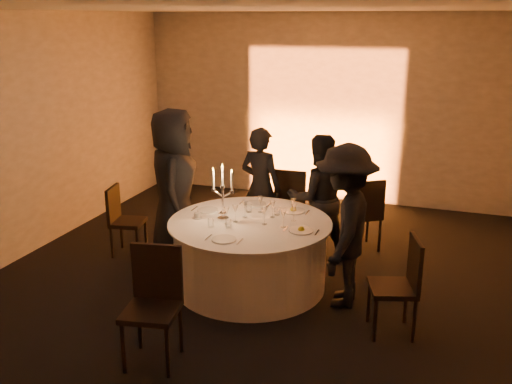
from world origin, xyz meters
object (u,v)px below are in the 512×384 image
(guest_back_right, at_px, (318,198))
(chair_front, at_px, (154,297))
(chair_left, at_px, (122,217))
(guest_back_left, at_px, (261,187))
(coffee_cup, at_px, (197,216))
(guest_left, at_px, (174,186))
(chair_back_left, at_px, (292,199))
(banquet_table, at_px, (250,254))
(candelabra, at_px, (223,200))
(chair_back_right, at_px, (365,211))
(chair_right, at_px, (402,281))
(guest_right, at_px, (345,226))

(guest_back_right, bearing_deg, chair_front, 44.94)
(chair_left, distance_m, chair_front, 2.47)
(guest_back_left, bearing_deg, coffee_cup, 89.56)
(guest_left, bearing_deg, chair_back_left, -66.22)
(chair_left, bearing_deg, banquet_table, -111.46)
(guest_left, relative_size, candelabra, 2.98)
(chair_back_left, height_order, guest_left, guest_left)
(guest_left, bearing_deg, chair_front, -178.79)
(guest_back_left, relative_size, coffee_cup, 14.44)
(chair_back_right, distance_m, chair_right, 2.02)
(banquet_table, xyz_separation_m, chair_right, (1.68, -0.47, 0.16))
(guest_back_right, height_order, coffee_cup, guest_back_right)
(chair_left, height_order, chair_front, chair_front)
(chair_back_right, bearing_deg, coffee_cup, 9.84)
(banquet_table, height_order, guest_back_right, guest_back_right)
(banquet_table, xyz_separation_m, chair_back_left, (0.03, 1.59, 0.17))
(chair_back_right, distance_m, guest_back_right, 0.71)
(chair_left, bearing_deg, chair_right, -114.04)
(guest_back_left, xyz_separation_m, guest_back_right, (0.80, -0.18, -0.00))
(chair_back_left, relative_size, coffee_cup, 8.88)
(chair_right, relative_size, candelabra, 1.51)
(chair_left, relative_size, guest_left, 0.47)
(chair_back_right, distance_m, guest_left, 2.43)
(chair_left, distance_m, chair_back_right, 3.09)
(chair_left, xyz_separation_m, chair_back_left, (1.87, 1.26, 0.05))
(guest_right, distance_m, coffee_cup, 1.64)
(chair_left, bearing_deg, candelabra, -114.51)
(chair_back_left, bearing_deg, chair_front, 82.84)
(chair_front, distance_m, guest_right, 2.09)
(chair_right, distance_m, guest_right, 0.83)
(guest_back_right, xyz_separation_m, guest_right, (0.52, -1.06, 0.07))
(chair_left, bearing_deg, chair_back_right, -80.14)
(chair_back_right, bearing_deg, candelabra, 14.24)
(chair_left, height_order, chair_back_left, chair_back_left)
(banquet_table, bearing_deg, guest_back_left, 103.21)
(chair_back_right, xyz_separation_m, chair_right, (0.65, -1.91, -0.00))
(chair_right, xyz_separation_m, chair_front, (-2.00, -1.13, 0.04))
(banquet_table, xyz_separation_m, coffee_cup, (-0.59, -0.09, 0.42))
(coffee_cup, bearing_deg, guest_back_left, 76.35)
(coffee_cup, bearing_deg, chair_back_right, 43.22)
(banquet_table, bearing_deg, chair_back_left, 88.85)
(chair_right, distance_m, guest_left, 2.99)
(chair_back_left, height_order, coffee_cup, chair_back_left)
(guest_right, bearing_deg, chair_back_right, 178.06)
(chair_left, height_order, candelabra, candelabra)
(guest_back_right, distance_m, coffee_cup, 1.57)
(guest_back_left, bearing_deg, chair_right, 152.93)
(chair_left, relative_size, guest_right, 0.52)
(banquet_table, xyz_separation_m, guest_left, (-1.14, 0.44, 0.56))
(guest_back_right, bearing_deg, guest_left, -8.23)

